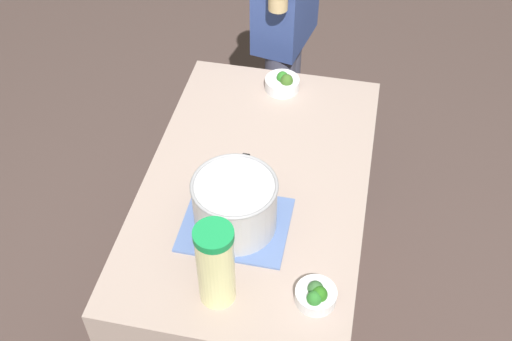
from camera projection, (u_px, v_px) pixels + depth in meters
name	position (u px, v px, depth m)	size (l,w,h in m)	color
ground_plane	(256.00, 312.00, 2.82)	(8.00, 8.00, 0.00)	#4E3D38
counter_slab	(256.00, 255.00, 2.50)	(1.26, 0.77, 0.87)	#A89287
dish_cloth	(236.00, 225.00, 2.05)	(0.29, 0.34, 0.01)	#5771AB
cooking_pot	(235.00, 204.00, 1.97)	(0.34, 0.27, 0.19)	#B7B7BC
lemonade_pitcher	(216.00, 265.00, 1.76)	(0.11, 0.11, 0.30)	#F1ECA1
broccoli_bowl_front	(316.00, 295.00, 1.83)	(0.12, 0.12, 0.07)	silver
broccoli_bowl_center	(282.00, 83.00, 2.52)	(0.14, 0.14, 0.08)	silver
person_cook	(285.00, 25.00, 2.83)	(0.50, 0.26, 1.59)	#4B4C61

